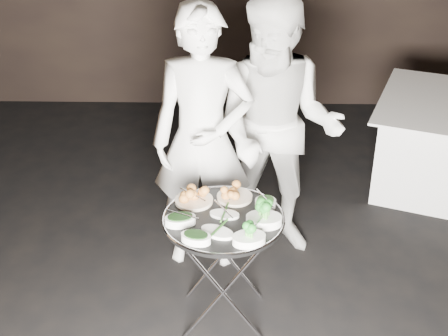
{
  "coord_description": "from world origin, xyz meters",
  "views": [
    {
      "loc": [
        0.07,
        -2.67,
        2.62
      ],
      "look_at": [
        0.01,
        0.35,
        0.95
      ],
      "focal_mm": 50.0,
      "sensor_mm": 36.0,
      "label": 1
    }
  ],
  "objects_px": {
    "tray_stand": "(223,265)",
    "serving_tray": "(223,219)",
    "waiter_right": "(277,130)",
    "waiter_left": "(203,141)"
  },
  "relations": [
    {
      "from": "serving_tray",
      "to": "waiter_right",
      "type": "distance_m",
      "value": 0.87
    },
    {
      "from": "waiter_right",
      "to": "waiter_left",
      "type": "bearing_deg",
      "value": -148.12
    },
    {
      "from": "serving_tray",
      "to": "waiter_left",
      "type": "relative_size",
      "value": 0.39
    },
    {
      "from": "tray_stand",
      "to": "serving_tray",
      "type": "height_order",
      "value": "serving_tray"
    },
    {
      "from": "tray_stand",
      "to": "waiter_left",
      "type": "relative_size",
      "value": 0.4
    },
    {
      "from": "waiter_left",
      "to": "waiter_right",
      "type": "relative_size",
      "value": 0.99
    },
    {
      "from": "serving_tray",
      "to": "waiter_right",
      "type": "xyz_separation_m",
      "value": [
        0.33,
        0.78,
        0.18
      ]
    },
    {
      "from": "waiter_left",
      "to": "waiter_right",
      "type": "bearing_deg",
      "value": 20.25
    },
    {
      "from": "waiter_left",
      "to": "waiter_right",
      "type": "height_order",
      "value": "waiter_right"
    },
    {
      "from": "tray_stand",
      "to": "waiter_left",
      "type": "height_order",
      "value": "waiter_left"
    }
  ]
}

